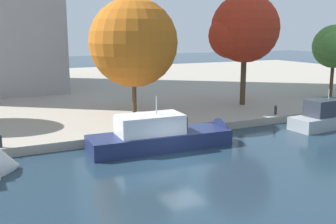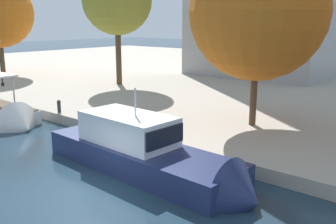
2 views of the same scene
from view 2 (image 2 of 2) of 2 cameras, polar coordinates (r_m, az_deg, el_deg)
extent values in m
plane|color=#1E3342|center=(15.49, -13.20, -11.88)|extent=(220.00, 220.00, 0.00)
cone|color=silver|center=(25.06, -20.90, -2.16)|extent=(1.42, 3.00, 2.99)
cylinder|color=#B2B2B7|center=(28.03, -22.05, 2.97)|extent=(0.10, 0.10, 1.97)
cube|color=navy|center=(17.39, -4.17, -7.52)|extent=(10.08, 3.33, 1.58)
cone|color=navy|center=(14.26, 11.23, -12.61)|extent=(1.32, 2.81, 2.76)
cube|color=white|center=(17.46, -5.94, -2.44)|extent=(4.58, 2.52, 1.33)
cube|color=black|center=(16.22, -1.84, -3.36)|extent=(1.29, 2.23, 0.80)
cylinder|color=silver|center=(16.79, -4.91, 1.49)|extent=(0.08, 0.08, 1.26)
cylinder|color=#2D2D33|center=(26.43, -15.95, 0.66)|extent=(0.23, 0.23, 0.64)
sphere|color=#2D2D33|center=(26.35, -16.00, 1.48)|extent=(0.26, 0.26, 0.26)
cylinder|color=black|center=(38.99, -23.71, 6.51)|extent=(0.12, 0.12, 4.02)
cylinder|color=black|center=(39.22, -23.45, 3.82)|extent=(0.26, 0.26, 0.30)
cylinder|color=#4C3823|center=(36.98, -7.39, 8.32)|extent=(0.53, 0.53, 5.45)
sphere|color=olive|center=(35.79, -7.90, 15.73)|extent=(4.10, 4.10, 4.10)
sphere|color=olive|center=(37.62, -9.00, 16.14)|extent=(3.15, 3.15, 3.15)
cylinder|color=#4C3823|center=(47.18, -23.49, 7.51)|extent=(0.41, 0.41, 3.99)
sphere|color=#BC6019|center=(47.95, -22.79, 13.12)|extent=(4.61, 4.61, 4.61)
cylinder|color=#4C3823|center=(22.54, 12.65, 2.52)|extent=(0.39, 0.39, 3.56)
sphere|color=#BC6019|center=(22.17, 13.28, 14.40)|extent=(7.64, 7.64, 7.64)
sphere|color=#BC6019|center=(21.79, 16.80, 15.50)|extent=(3.81, 3.81, 3.81)
sphere|color=#BC6019|center=(21.27, 11.92, 13.41)|extent=(4.61, 4.61, 4.61)
camera|label=1|loc=(26.05, -80.52, 5.71)|focal=42.73mm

